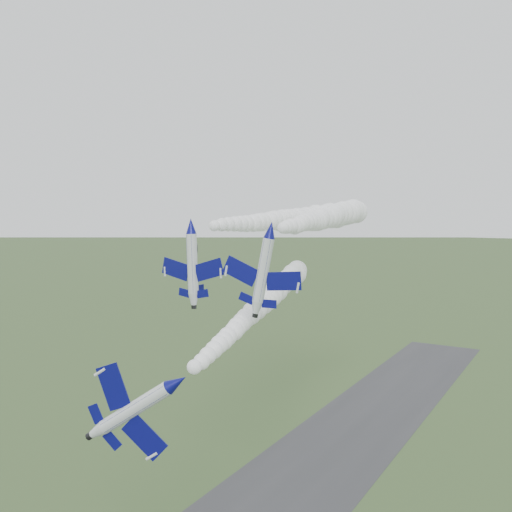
{
  "coord_description": "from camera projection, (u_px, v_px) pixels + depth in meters",
  "views": [
    {
      "loc": [
        43.86,
        -50.35,
        49.5
      ],
      "look_at": [
        2.44,
        20.09,
        42.75
      ],
      "focal_mm": 40.0,
      "sensor_mm": 36.0,
      "label": 1
    }
  ],
  "objects": [
    {
      "name": "smoke_trail_jet_lead",
      "position": [
        262.0,
        304.0,
        98.49
      ],
      "size": [
        26.33,
        66.05,
        4.49
      ],
      "primitive_type": null,
      "rotation": [
        0.0,
        0.0,
        0.33
      ],
      "color": "white"
    },
    {
      "name": "jet_pair_left",
      "position": [
        190.0,
        226.0,
        86.8
      ],
      "size": [
        11.58,
        13.94,
        3.45
      ],
      "rotation": [
        0.0,
        -0.03,
        -0.03
      ],
      "color": "silver"
    },
    {
      "name": "smoke_trail_jet_pair_right",
      "position": [
        327.0,
        218.0,
        111.27
      ],
      "size": [
        17.24,
        59.76,
        5.44
      ],
      "primitive_type": null,
      "rotation": [
        0.0,
        0.0,
        0.2
      ],
      "color": "white"
    },
    {
      "name": "jet_lead",
      "position": [
        177.0,
        382.0,
        61.84
      ],
      "size": [
        7.25,
        13.82,
        9.8
      ],
      "rotation": [
        0.0,
        0.99,
        0.33
      ],
      "color": "silver"
    },
    {
      "name": "jet_pair_right",
      "position": [
        270.0,
        230.0,
        80.15
      ],
      "size": [
        11.75,
        14.04,
        3.9
      ],
      "rotation": [
        0.0,
        0.18,
        0.2
      ],
      "color": "silver"
    },
    {
      "name": "smoke_trail_jet_pair_left",
      "position": [
        290.0,
        219.0,
        113.76
      ],
      "size": [
        7.11,
        57.14,
        5.67
      ],
      "primitive_type": null,
      "rotation": [
        0.0,
        0.0,
        -0.03
      ],
      "color": "white"
    },
    {
      "name": "runway",
      "position": [
        273.0,
        506.0,
        95.25
      ],
      "size": [
        24.0,
        260.0,
        0.04
      ],
      "primitive_type": "cube",
      "color": "#323235",
      "rests_on": "ground"
    }
  ]
}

